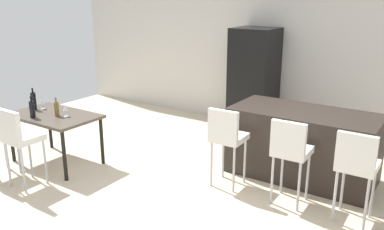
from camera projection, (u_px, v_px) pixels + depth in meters
The scene contains 14 objects.
ground_plane at pixel (212, 191), 5.16m from camera, with size 10.00×10.00×0.00m, color beige.
back_wall at pixel (299, 51), 7.03m from camera, with size 10.00×0.12×2.90m, color beige.
kitchen_island at pixel (302, 144), 5.47m from camera, with size 1.89×0.91×0.92m, color black.
bar_chair_left at pixel (227, 135), 5.11m from camera, with size 0.41×0.41×1.05m.
bar_chair_middle at pixel (291, 149), 4.66m from camera, with size 0.41×0.41×1.05m.
bar_chair_right at pixel (357, 163), 4.28m from camera, with size 0.40×0.40×1.05m.
dining_table at pixel (54, 119), 5.85m from camera, with size 1.29×0.79×0.74m.
dining_chair_far at pixel (19, 136), 5.09m from camera, with size 0.40×0.40×1.05m.
wine_bottle_middle at pixel (32, 109), 5.65m from camera, with size 0.07×0.07×0.31m.
wine_bottle_corner at pixel (57, 109), 5.72m from camera, with size 0.06×0.06×0.27m.
wine_bottle_inner at pixel (34, 101), 6.04m from camera, with size 0.07×0.07×0.33m.
wine_glass_left at pixel (42, 101), 6.07m from camera, with size 0.07×0.07×0.17m.
wine_glass_right at pixel (65, 108), 5.70m from camera, with size 0.07×0.07×0.17m.
refrigerator at pixel (254, 81), 7.16m from camera, with size 0.72×0.68×1.84m, color black.
Camera 1 is at (2.39, -4.01, 2.41)m, focal length 38.21 mm.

